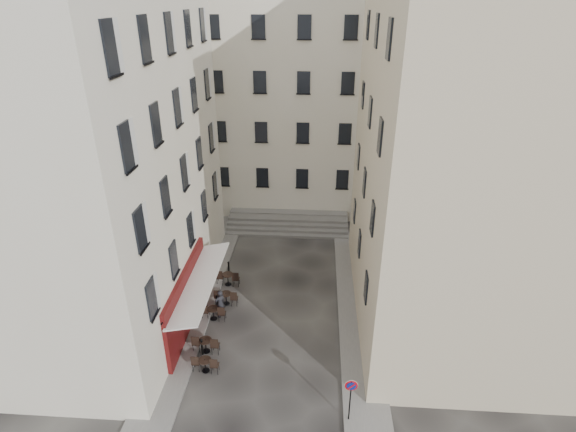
# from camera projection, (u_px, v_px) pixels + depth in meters

# --- Properties ---
(ground) EXTENTS (90.00, 90.00, 0.00)m
(ground) POSITION_uv_depth(u_px,v_px,m) (271.00, 343.00, 22.77)
(ground) COLOR black
(ground) RESTS_ON ground
(sidewalk_left) EXTENTS (2.00, 22.00, 0.12)m
(sidewalk_left) POSITION_uv_depth(u_px,v_px,m) (202.00, 292.00, 26.59)
(sidewalk_left) COLOR slate
(sidewalk_left) RESTS_ON ground
(sidewalk_right) EXTENTS (2.00, 18.00, 0.12)m
(sidewalk_right) POSITION_uv_depth(u_px,v_px,m) (356.00, 309.00, 25.15)
(sidewalk_right) COLOR slate
(sidewalk_right) RESTS_ON ground
(building_left) EXTENTS (12.20, 16.20, 20.60)m
(building_left) POSITION_uv_depth(u_px,v_px,m) (56.00, 124.00, 21.52)
(building_left) COLOR beige
(building_left) RESTS_ON ground
(building_right) EXTENTS (12.20, 14.20, 18.60)m
(building_right) POSITION_uv_depth(u_px,v_px,m) (496.00, 150.00, 21.14)
(building_right) COLOR beige
(building_right) RESTS_ON ground
(building_back) EXTENTS (18.20, 10.20, 18.60)m
(building_back) POSITION_uv_depth(u_px,v_px,m) (281.00, 87.00, 35.70)
(building_back) COLOR beige
(building_back) RESTS_ON ground
(cafe_storefront) EXTENTS (1.74, 7.30, 3.50)m
(cafe_storefront) POSITION_uv_depth(u_px,v_px,m) (189.00, 298.00, 23.09)
(cafe_storefront) COLOR #450D09
(cafe_storefront) RESTS_ON ground
(stone_steps) EXTENTS (9.00, 3.15, 0.80)m
(stone_steps) POSITION_uv_depth(u_px,v_px,m) (288.00, 223.00, 33.84)
(stone_steps) COLOR #62605D
(stone_steps) RESTS_ON ground
(bollard_near) EXTENTS (0.12, 0.12, 0.98)m
(bollard_near) POSITION_uv_depth(u_px,v_px,m) (202.00, 346.00, 21.84)
(bollard_near) COLOR black
(bollard_near) RESTS_ON ground
(bollard_mid) EXTENTS (0.12, 0.12, 0.98)m
(bollard_mid) POSITION_uv_depth(u_px,v_px,m) (217.00, 302.00, 24.97)
(bollard_mid) COLOR black
(bollard_mid) RESTS_ON ground
(bollard_far) EXTENTS (0.12, 0.12, 0.98)m
(bollard_far) POSITION_uv_depth(u_px,v_px,m) (229.00, 268.00, 28.10)
(bollard_far) COLOR black
(bollard_far) RESTS_ON ground
(no_parking_sign) EXTENTS (0.52, 0.10, 2.27)m
(no_parking_sign) POSITION_uv_depth(u_px,v_px,m) (351.00, 393.00, 17.91)
(no_parking_sign) COLOR black
(no_parking_sign) RESTS_ON ground
(bistro_table_a) EXTENTS (1.27, 0.60, 0.90)m
(bistro_table_a) POSITION_uv_depth(u_px,v_px,m) (205.00, 364.00, 20.89)
(bistro_table_a) COLOR black
(bistro_table_a) RESTS_ON ground
(bistro_table_b) EXTENTS (1.35, 0.63, 0.95)m
(bistro_table_b) POSITION_uv_depth(u_px,v_px,m) (206.00, 344.00, 22.03)
(bistro_table_b) COLOR black
(bistro_table_b) RESTS_ON ground
(bistro_table_c) EXTENTS (1.33, 0.62, 0.93)m
(bistro_table_c) POSITION_uv_depth(u_px,v_px,m) (214.00, 312.00, 24.25)
(bistro_table_c) COLOR black
(bistro_table_c) RESTS_ON ground
(bistro_table_d) EXTENTS (1.34, 0.63, 0.94)m
(bistro_table_d) POSITION_uv_depth(u_px,v_px,m) (226.00, 297.00, 25.45)
(bistro_table_d) COLOR black
(bistro_table_d) RESTS_ON ground
(bistro_table_e) EXTENTS (1.41, 0.66, 0.99)m
(bistro_table_e) POSITION_uv_depth(u_px,v_px,m) (228.00, 278.00, 27.13)
(bistro_table_e) COLOR black
(bistro_table_e) RESTS_ON ground
(pedestrian) EXTENTS (0.72, 0.72, 1.69)m
(pedestrian) POSITION_uv_depth(u_px,v_px,m) (220.00, 304.00, 24.32)
(pedestrian) COLOR black
(pedestrian) RESTS_ON ground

